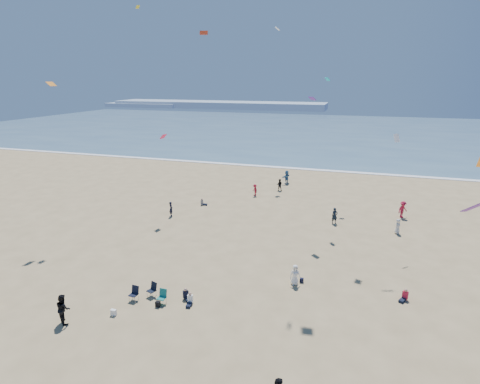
% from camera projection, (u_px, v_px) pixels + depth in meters
% --- Properties ---
extents(ground, '(220.00, 220.00, 0.00)m').
position_uv_depth(ground, '(165.00, 341.00, 21.36)').
color(ground, tan).
rests_on(ground, ground).
extents(ocean, '(220.00, 100.00, 0.06)m').
position_uv_depth(ocean, '(322.00, 131.00, 108.23)').
color(ocean, '#476B84').
rests_on(ocean, ground).
extents(surf_line, '(220.00, 1.20, 0.08)m').
position_uv_depth(surf_line, '(294.00, 168.00, 62.50)').
color(surf_line, white).
rests_on(surf_line, ground).
extents(headland_far, '(110.00, 20.00, 3.20)m').
position_uv_depth(headland_far, '(218.00, 105.00, 193.30)').
color(headland_far, '#7A8EA8').
rests_on(headland_far, ground).
extents(headland_near, '(40.00, 14.00, 2.00)m').
position_uv_depth(headland_near, '(145.00, 105.00, 200.20)').
color(headland_near, '#7A8EA8').
rests_on(headland_near, ground).
extents(standing_flyers, '(31.70, 39.46, 1.92)m').
position_uv_depth(standing_flyers, '(297.00, 234.00, 33.91)').
color(standing_flyers, '#AF192B').
rests_on(standing_flyers, ground).
extents(seated_group, '(21.78, 31.91, 0.84)m').
position_uv_depth(seated_group, '(243.00, 286.00, 26.26)').
color(seated_group, white).
rests_on(seated_group, ground).
extents(chair_cluster, '(2.63, 1.50, 1.00)m').
position_uv_depth(chair_cluster, '(149.00, 294.00, 25.17)').
color(chair_cluster, black).
rests_on(chair_cluster, ground).
extents(white_tote, '(0.35, 0.20, 0.40)m').
position_uv_depth(white_tote, '(114.00, 312.00, 23.66)').
color(white_tote, white).
rests_on(white_tote, ground).
extents(black_backpack, '(0.30, 0.22, 0.38)m').
position_uv_depth(black_backpack, '(158.00, 304.00, 24.56)').
color(black_backpack, black).
rests_on(black_backpack, ground).
extents(navy_bag, '(0.28, 0.18, 0.34)m').
position_uv_depth(navy_bag, '(302.00, 280.00, 27.51)').
color(navy_bag, black).
rests_on(navy_bag, ground).
extents(kites_aloft, '(45.63, 42.31, 27.69)m').
position_uv_depth(kites_aloft, '(361.00, 70.00, 27.00)').
color(kites_aloft, '#E33907').
rests_on(kites_aloft, ground).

